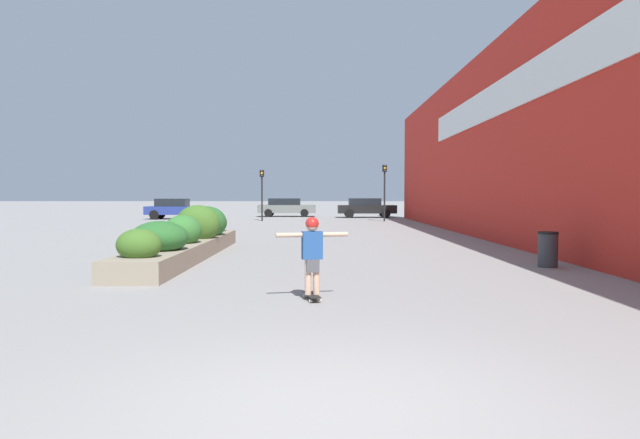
{
  "coord_description": "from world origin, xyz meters",
  "views": [
    {
      "loc": [
        -0.05,
        -4.53,
        1.73
      ],
      "look_at": [
        -0.12,
        10.85,
        1.06
      ],
      "focal_mm": 32.0,
      "sensor_mm": 36.0,
      "label": 1
    }
  ],
  "objects_px": {
    "traffic_light_right": "(387,183)",
    "car_center_right": "(176,208)",
    "trash_bin": "(551,249)",
    "car_leftmost": "(465,207)",
    "skateboarder": "(315,248)",
    "traffic_light_left": "(264,186)",
    "car_center_left": "(369,207)",
    "skateboard": "(315,296)",
    "car_rightmost": "(289,207)"
  },
  "relations": [
    {
      "from": "car_leftmost",
      "to": "skateboard",
      "type": "bearing_deg",
      "value": -17.83
    },
    {
      "from": "traffic_light_left",
      "to": "skateboard",
      "type": "bearing_deg",
      "value": -82.54
    },
    {
      "from": "skateboard",
      "to": "traffic_light_left",
      "type": "xyz_separation_m",
      "value": [
        -3.7,
        28.25,
        2.23
      ]
    },
    {
      "from": "trash_bin",
      "to": "car_center_right",
      "type": "relative_size",
      "value": 0.21
    },
    {
      "from": "car_leftmost",
      "to": "traffic_light_right",
      "type": "distance_m",
      "value": 9.45
    },
    {
      "from": "trash_bin",
      "to": "car_leftmost",
      "type": "xyz_separation_m",
      "value": [
        5.45,
        30.0,
        0.4
      ]
    },
    {
      "from": "skateboarder",
      "to": "car_center_right",
      "type": "distance_m",
      "value": 32.91
    },
    {
      "from": "skateboard",
      "to": "car_center_left",
      "type": "relative_size",
      "value": 0.15
    },
    {
      "from": "traffic_light_right",
      "to": "car_center_left",
      "type": "bearing_deg",
      "value": 96.4
    },
    {
      "from": "skateboarder",
      "to": "skateboard",
      "type": "bearing_deg",
      "value": -102.33
    },
    {
      "from": "traffic_light_left",
      "to": "traffic_light_right",
      "type": "height_order",
      "value": "traffic_light_right"
    },
    {
      "from": "traffic_light_left",
      "to": "trash_bin",
      "type": "bearing_deg",
      "value": -68.87
    },
    {
      "from": "car_rightmost",
      "to": "traffic_light_left",
      "type": "distance_m",
      "value": 7.89
    },
    {
      "from": "skateboarder",
      "to": "car_center_left",
      "type": "relative_size",
      "value": 0.29
    },
    {
      "from": "traffic_light_left",
      "to": "traffic_light_right",
      "type": "bearing_deg",
      "value": -3.23
    },
    {
      "from": "skateboarder",
      "to": "traffic_light_right",
      "type": "distance_m",
      "value": 28.18
    },
    {
      "from": "car_leftmost",
      "to": "car_center_left",
      "type": "relative_size",
      "value": 0.99
    },
    {
      "from": "skateboard",
      "to": "car_leftmost",
      "type": "relative_size",
      "value": 0.16
    },
    {
      "from": "trash_bin",
      "to": "car_center_left",
      "type": "relative_size",
      "value": 0.19
    },
    {
      "from": "car_center_right",
      "to": "traffic_light_left",
      "type": "height_order",
      "value": "traffic_light_left"
    },
    {
      "from": "skateboard",
      "to": "traffic_light_right",
      "type": "relative_size",
      "value": 0.18
    },
    {
      "from": "car_center_left",
      "to": "car_rightmost",
      "type": "bearing_deg",
      "value": -107.35
    },
    {
      "from": "traffic_light_right",
      "to": "car_center_right",
      "type": "bearing_deg",
      "value": 166.68
    },
    {
      "from": "car_leftmost",
      "to": "car_center_right",
      "type": "xyz_separation_m",
      "value": [
        -21.3,
        -3.01,
        -0.06
      ]
    },
    {
      "from": "skateboard",
      "to": "car_rightmost",
      "type": "relative_size",
      "value": 0.15
    },
    {
      "from": "trash_bin",
      "to": "car_leftmost",
      "type": "bearing_deg",
      "value": 79.7
    },
    {
      "from": "skateboard",
      "to": "car_center_left",
      "type": "xyz_separation_m",
      "value": [
        3.64,
        33.97,
        0.71
      ]
    },
    {
      "from": "car_rightmost",
      "to": "traffic_light_left",
      "type": "bearing_deg",
      "value": -8.6
    },
    {
      "from": "car_center_left",
      "to": "traffic_light_right",
      "type": "xyz_separation_m",
      "value": [
        0.69,
        -6.17,
        1.71
      ]
    },
    {
      "from": "traffic_light_right",
      "to": "trash_bin",
      "type": "bearing_deg",
      "value": -86.98
    },
    {
      "from": "skateboard",
      "to": "trash_bin",
      "type": "height_order",
      "value": "trash_bin"
    },
    {
      "from": "trash_bin",
      "to": "car_leftmost",
      "type": "distance_m",
      "value": 30.49
    },
    {
      "from": "skateboard",
      "to": "traffic_light_left",
      "type": "height_order",
      "value": "traffic_light_left"
    },
    {
      "from": "skateboarder",
      "to": "car_leftmost",
      "type": "distance_m",
      "value": 35.99
    },
    {
      "from": "skateboarder",
      "to": "car_rightmost",
      "type": "relative_size",
      "value": 0.28
    },
    {
      "from": "skateboard",
      "to": "traffic_light_right",
      "type": "distance_m",
      "value": 28.24
    },
    {
      "from": "car_leftmost",
      "to": "car_rightmost",
      "type": "relative_size",
      "value": 0.96
    },
    {
      "from": "traffic_light_left",
      "to": "car_center_left",
      "type": "bearing_deg",
      "value": 37.95
    },
    {
      "from": "car_leftmost",
      "to": "car_rightmost",
      "type": "distance_m",
      "value": 13.66
    },
    {
      "from": "skateboard",
      "to": "traffic_light_right",
      "type": "height_order",
      "value": "traffic_light_right"
    },
    {
      "from": "car_center_left",
      "to": "car_center_right",
      "type": "bearing_deg",
      "value": -78.97
    },
    {
      "from": "car_rightmost",
      "to": "traffic_light_right",
      "type": "xyz_separation_m",
      "value": [
        6.87,
        -8.1,
        1.72
      ]
    },
    {
      "from": "skateboarder",
      "to": "car_leftmost",
      "type": "xyz_separation_m",
      "value": [
        11.02,
        34.26,
        -0.04
      ]
    },
    {
      "from": "car_leftmost",
      "to": "traffic_light_left",
      "type": "distance_m",
      "value": 15.97
    },
    {
      "from": "car_leftmost",
      "to": "traffic_light_right",
      "type": "xyz_separation_m",
      "value": [
        -6.69,
        -6.47,
        1.66
      ]
    },
    {
      "from": "car_center_right",
      "to": "car_rightmost",
      "type": "xyz_separation_m",
      "value": [
        7.74,
        4.64,
        -0.0
      ]
    },
    {
      "from": "trash_bin",
      "to": "car_center_left",
      "type": "height_order",
      "value": "car_center_left"
    },
    {
      "from": "car_center_left",
      "to": "traffic_light_left",
      "type": "bearing_deg",
      "value": -52.05
    },
    {
      "from": "car_rightmost",
      "to": "skateboard",
      "type": "bearing_deg",
      "value": 4.05
    },
    {
      "from": "traffic_light_left",
      "to": "traffic_light_right",
      "type": "distance_m",
      "value": 8.04
    }
  ]
}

